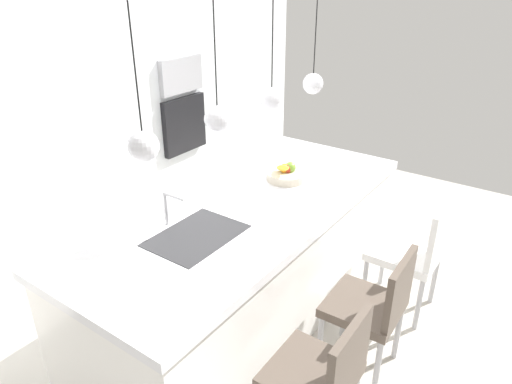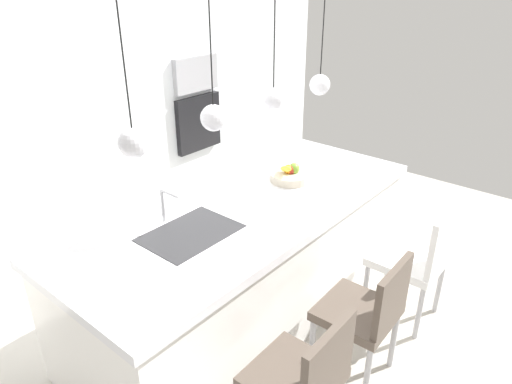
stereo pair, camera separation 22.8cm
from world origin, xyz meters
The scene contains 15 objects.
floor centered at (0.00, 0.00, 0.00)m, with size 6.60×6.60×0.00m, color #BCB7AD.
back_wall centered at (0.00, 1.65, 1.30)m, with size 6.00×0.10×2.60m, color white.
kitchen_island centered at (0.00, 0.00, 0.45)m, with size 2.66×1.10×0.90m.
sink_basin centered at (-0.50, 0.00, 0.89)m, with size 0.56×0.40×0.02m, color #2D2D30.
faucet centered at (-0.50, 0.21, 1.04)m, with size 0.02×0.17×0.22m.
fruit_bowl centered at (0.50, 0.00, 0.94)m, with size 0.30×0.30×0.16m.
microwave centered at (1.06, 1.58, 1.39)m, with size 0.54×0.08×0.34m, color #9E9EA3.
oven centered at (1.06, 1.58, 0.89)m, with size 0.56×0.08×0.56m, color black.
chair_near centered at (-0.66, -0.94, 0.51)m, with size 0.44×0.43×0.87m.
chair_middle centered at (-0.01, -0.94, 0.50)m, with size 0.44×0.44×0.86m.
chair_far centered at (0.71, -0.95, 0.51)m, with size 0.42×0.46×0.90m.
pendant_light_left centered at (-0.83, 0.00, 1.55)m, with size 0.15×0.15×0.75m.
pendant_light_center_left centered at (-0.28, 0.00, 1.55)m, with size 0.15×0.15×0.75m.
pendant_light_center_right centered at (0.28, 0.00, 1.55)m, with size 0.15×0.15×0.75m.
pendant_light_right centered at (0.83, 0.00, 1.55)m, with size 0.15×0.15×0.75m.
Camera 2 is at (-2.09, -1.83, 2.31)m, focal length 32.63 mm.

